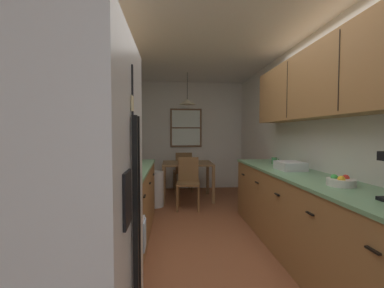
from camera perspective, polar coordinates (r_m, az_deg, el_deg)
ground_plane at (r=3.77m, az=2.06°, el=-18.38°), size 12.00×12.00×0.00m
wall_left at (r=3.62m, az=-19.67°, el=1.28°), size 0.10×9.00×2.55m
wall_right at (r=3.91m, az=22.13°, el=1.33°), size 0.10×9.00×2.55m
wall_back at (r=6.16m, az=-0.82°, el=1.90°), size 4.40×0.10×2.55m
ceiling_slab at (r=3.73m, az=2.13°, el=22.03°), size 4.40×9.00×0.08m
refrigerator at (r=1.39m, az=-28.22°, el=-16.43°), size 0.73×0.80×1.80m
stove_range at (r=2.20m, az=-21.00°, el=-21.06°), size 0.66×0.62×1.10m
microwave_over_range at (r=2.07m, az=-24.57°, el=9.72°), size 0.39×0.59×0.31m
counter_left at (r=3.43m, az=-14.70°, el=-12.66°), size 0.64×2.04×0.90m
upper_cabinets_left at (r=3.33m, az=-17.55°, el=10.99°), size 0.33×2.12×0.73m
counter_right at (r=3.05m, az=24.05°, el=-14.75°), size 0.64×3.19×0.90m
upper_cabinets_right at (r=2.99m, az=27.44°, el=12.25°), size 0.33×2.87×0.73m
dining_table at (r=5.17m, az=-1.05°, el=-5.38°), size 1.00×0.84×0.74m
dining_chair_near at (r=4.57m, az=-0.84°, el=-8.12°), size 0.44×0.44×0.90m
dining_chair_far at (r=5.80m, az=-2.00°, el=-5.82°), size 0.44×0.44×0.90m
pendant_light at (r=5.15m, az=-1.06°, el=9.45°), size 0.33×0.33×0.64m
back_window at (r=6.08m, az=-1.36°, el=3.64°), size 0.75×0.05×0.91m
trash_bin at (r=4.73m, az=-8.15°, el=-9.99°), size 0.28×0.28×0.64m
storage_canister at (r=2.53m, az=-18.08°, el=-5.46°), size 0.12×0.12×0.20m
dish_towel at (r=2.26m, az=-10.66°, el=-19.45°), size 0.02×0.16×0.24m
mug_by_coffeemaker at (r=3.82m, az=18.03°, el=-3.58°), size 0.11×0.08×0.09m
fruit_bowl at (r=2.49m, az=30.46°, el=-7.26°), size 0.23×0.23×0.09m
dish_rack at (r=3.26m, az=21.17°, el=-4.60°), size 0.28×0.34×0.10m
table_serving_bowl at (r=5.17m, az=-0.73°, el=-3.83°), size 0.20×0.20×0.06m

